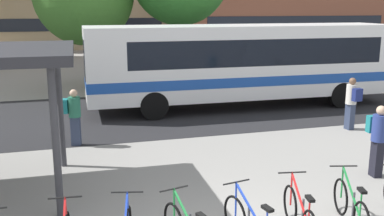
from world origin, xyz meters
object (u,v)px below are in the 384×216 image
at_px(commuter_navy_pack_0, 352,100).
at_px(commuter_teal_pack_2, 73,113).
at_px(city_bus, 241,62).
at_px(commuter_teal_pack_1, 378,136).
at_px(parked_bicycle_red_5, 300,215).
at_px(parked_bicycle_green_6, 351,207).

distance_m(commuter_navy_pack_0, commuter_teal_pack_2, 8.65).
bearing_deg(commuter_teal_pack_2, city_bus, 40.20).
height_order(commuter_teal_pack_1, commuter_teal_pack_2, commuter_teal_pack_1).
xyz_separation_m(city_bus, parked_bicycle_red_5, (-2.81, -9.77, -1.39)).
relative_size(commuter_navy_pack_0, commuter_teal_pack_2, 1.04).
height_order(city_bus, commuter_teal_pack_1, city_bus).
bearing_deg(commuter_navy_pack_0, parked_bicycle_green_6, 139.73).
height_order(city_bus, parked_bicycle_red_5, city_bus).
bearing_deg(city_bus, commuter_navy_pack_0, 119.09).
bearing_deg(parked_bicycle_green_6, city_bus, 4.20).
bearing_deg(commuter_teal_pack_1, commuter_teal_pack_2, -117.63).
distance_m(city_bus, commuter_teal_pack_2, 7.33).
bearing_deg(parked_bicycle_red_5, commuter_navy_pack_0, -31.57).
bearing_deg(parked_bicycle_green_6, commuter_teal_pack_2, 50.89).
height_order(city_bus, commuter_teal_pack_2, city_bus).
bearing_deg(commuter_navy_pack_0, parked_bicycle_red_5, 133.40).
bearing_deg(parked_bicycle_green_6, commuter_navy_pack_0, -20.50).
xyz_separation_m(commuter_navy_pack_0, commuter_teal_pack_1, (-1.87, -3.65, 0.01)).
bearing_deg(commuter_teal_pack_2, parked_bicycle_red_5, -47.94).
distance_m(city_bus, commuter_navy_pack_0, 4.71).
xyz_separation_m(city_bus, commuter_teal_pack_2, (-6.44, -3.39, -0.83)).
height_order(commuter_navy_pack_0, commuter_teal_pack_1, commuter_teal_pack_1).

